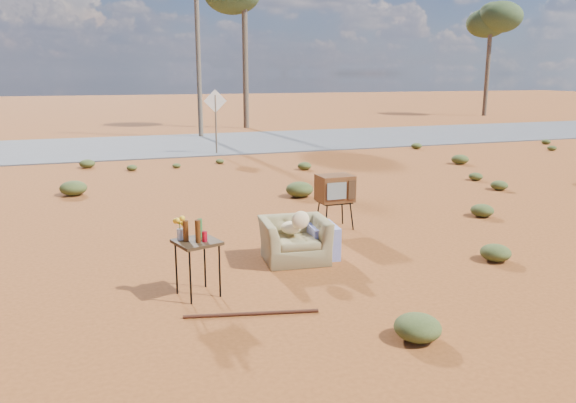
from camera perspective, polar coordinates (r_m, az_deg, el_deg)
name	(u,v)px	position (r m, az deg, el deg)	size (l,w,h in m)	color
ground	(296,274)	(7.81, 0.78, -7.34)	(140.00, 140.00, 0.00)	#924A1D
highway	(162,145)	(22.19, -12.72, 5.61)	(140.00, 7.00, 0.04)	#565659
armchair	(300,234)	(8.28, 1.22, -3.31)	(1.20, 0.74, 0.84)	olive
tv_unit	(335,189)	(9.90, 4.81, 1.27)	(0.61, 0.50, 0.96)	black
side_table	(193,239)	(6.95, -9.62, -3.74)	(0.61, 0.61, 1.00)	#362513
rusty_bar	(251,314)	(6.55, -3.73, -11.30)	(0.04, 0.04, 1.55)	#491F13
road_sign	(215,110)	(19.34, -7.38, 9.21)	(0.78, 0.06, 2.19)	brown
eucalyptus_right	(491,21)	(39.57, 19.94, 16.82)	(3.20, 3.20, 7.10)	brown
utility_pole_center	(198,38)	(24.84, -9.16, 16.04)	(1.40, 0.20, 8.00)	brown
scrub_patch	(184,201)	(11.70, -10.50, 0.01)	(17.49, 8.07, 0.33)	#475324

